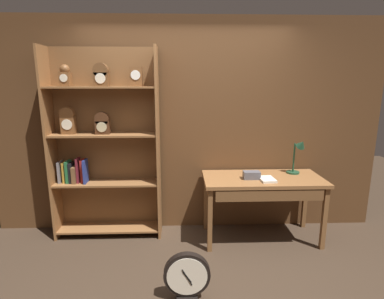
{
  "coord_description": "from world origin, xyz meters",
  "views": [
    {
      "loc": [
        -0.07,
        -2.35,
        1.84
      ],
      "look_at": [
        0.04,
        0.62,
        1.18
      ],
      "focal_mm": 28.37,
      "sensor_mm": 36.0,
      "label": 1
    }
  ],
  "objects": [
    {
      "name": "ground_plane",
      "position": [
        0.0,
        0.0,
        0.0
      ],
      "size": [
        10.0,
        10.0,
        0.0
      ],
      "primitive_type": "plane",
      "color": "#3D2D21"
    },
    {
      "name": "desk_lamp",
      "position": [
        1.32,
        1.09,
        1.01
      ],
      "size": [
        0.21,
        0.21,
        0.43
      ],
      "color": "#1E472D",
      "rests_on": "workbench"
    },
    {
      "name": "open_repair_manual",
      "position": [
        0.89,
        0.86,
        0.78
      ],
      "size": [
        0.17,
        0.23,
        0.02
      ],
      "primitive_type": "cube",
      "rotation": [
        0.0,
        0.0,
        0.07
      ],
      "color": "silver",
      "rests_on": "workbench"
    },
    {
      "name": "workbench",
      "position": [
        0.88,
        0.95,
        0.68
      ],
      "size": [
        1.37,
        0.64,
        0.77
      ],
      "color": "brown",
      "rests_on": "ground"
    },
    {
      "name": "back_wood_panel",
      "position": [
        0.0,
        1.35,
        1.3
      ],
      "size": [
        4.8,
        0.05,
        2.6
      ],
      "primitive_type": "cube",
      "color": "brown",
      "rests_on": "ground"
    },
    {
      "name": "round_clock_large",
      "position": [
        -0.03,
        -0.06,
        0.23
      ],
      "size": [
        0.4,
        0.11,
        0.44
      ],
      "color": "black",
      "rests_on": "ground"
    },
    {
      "name": "bookshelf",
      "position": [
        -1.0,
        1.16,
        1.14
      ],
      "size": [
        1.26,
        0.3,
        2.24
      ],
      "color": "brown",
      "rests_on": "ground"
    },
    {
      "name": "toolbox_small",
      "position": [
        0.73,
        0.92,
        0.81
      ],
      "size": [
        0.19,
        0.11,
        0.09
      ],
      "primitive_type": "cube",
      "color": "#595960",
      "rests_on": "workbench"
    }
  ]
}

